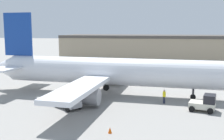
{
  "coord_description": "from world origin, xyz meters",
  "views": [
    {
      "loc": [
        7.33,
        -37.18,
        9.17
      ],
      "look_at": [
        0.0,
        0.0,
        3.48
      ],
      "focal_mm": 45.0,
      "sensor_mm": 36.0,
      "label": 1
    }
  ],
  "objects_px": {
    "airplane": "(105,71)",
    "ground_crew_worker": "(164,96)",
    "baggage_tug": "(205,103)",
    "safety_cone_near": "(110,130)",
    "belt_loader_truck": "(69,100)"
  },
  "relations": [
    {
      "from": "safety_cone_near",
      "to": "belt_loader_truck",
      "type": "bearing_deg",
      "value": 133.13
    },
    {
      "from": "airplane",
      "to": "ground_crew_worker",
      "type": "relative_size",
      "value": 21.8
    },
    {
      "from": "airplane",
      "to": "belt_loader_truck",
      "type": "xyz_separation_m",
      "value": [
        -2.54,
        -7.63,
        -2.26
      ]
    },
    {
      "from": "baggage_tug",
      "to": "belt_loader_truck",
      "type": "bearing_deg",
      "value": -158.94
    },
    {
      "from": "belt_loader_truck",
      "to": "airplane",
      "type": "bearing_deg",
      "value": 108.21
    },
    {
      "from": "safety_cone_near",
      "to": "baggage_tug",
      "type": "bearing_deg",
      "value": 43.77
    },
    {
      "from": "belt_loader_truck",
      "to": "baggage_tug",
      "type": "bearing_deg",
      "value": 44.64
    },
    {
      "from": "belt_loader_truck",
      "to": "safety_cone_near",
      "type": "height_order",
      "value": "belt_loader_truck"
    },
    {
      "from": "belt_loader_truck",
      "to": "safety_cone_near",
      "type": "distance_m",
      "value": 8.93
    },
    {
      "from": "baggage_tug",
      "to": "airplane",
      "type": "bearing_deg",
      "value": 169.33
    },
    {
      "from": "airplane",
      "to": "safety_cone_near",
      "type": "height_order",
      "value": "airplane"
    },
    {
      "from": "ground_crew_worker",
      "to": "baggage_tug",
      "type": "relative_size",
      "value": 0.55
    },
    {
      "from": "airplane",
      "to": "belt_loader_truck",
      "type": "height_order",
      "value": "airplane"
    },
    {
      "from": "baggage_tug",
      "to": "safety_cone_near",
      "type": "height_order",
      "value": "baggage_tug"
    },
    {
      "from": "baggage_tug",
      "to": "ground_crew_worker",
      "type": "bearing_deg",
      "value": 164.87
    }
  ]
}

